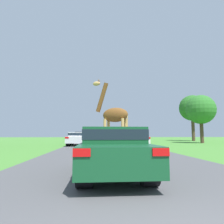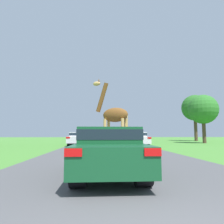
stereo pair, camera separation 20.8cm
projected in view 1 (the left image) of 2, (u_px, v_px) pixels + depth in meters
name	position (u px, v px, depth m)	size (l,w,h in m)	color
road	(102.00, 142.00, 31.00)	(7.63, 120.00, 0.00)	#4C4C4F
giraffe_near_road	(113.00, 117.00, 12.93)	(2.44, 1.57, 4.89)	tan
car_lead_maroon	(113.00, 149.00, 5.47)	(1.72, 3.96, 1.29)	#144C28
car_queue_right	(110.00, 137.00, 30.08)	(1.83, 4.76, 1.51)	navy
car_queue_left	(78.00, 138.00, 20.38)	(1.97, 4.64, 1.32)	silver
car_far_ahead	(135.00, 138.00, 19.61)	(1.88, 4.48, 1.32)	silver
car_verge_right	(81.00, 137.00, 26.73)	(1.73, 4.33, 1.45)	black
car_rear_follower	(120.00, 137.00, 24.93)	(1.90, 4.00, 1.50)	maroon
tree_left_edge	(192.00, 108.00, 34.50)	(4.43, 4.43, 7.88)	#4C3828
tree_right_cluster	(201.00, 110.00, 25.90)	(3.76, 3.76, 6.21)	#4C3828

